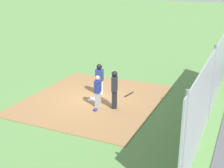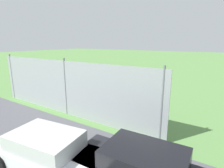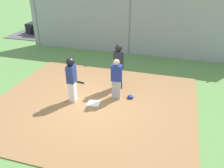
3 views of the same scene
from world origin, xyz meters
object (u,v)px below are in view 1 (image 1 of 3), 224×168
Objects in this scene: catcher at (98,91)px; umpire at (114,89)px; home_plate at (93,99)px; catcher_mask at (95,110)px; runner at (99,77)px; baseball_bat at (129,94)px.

catcher is 0.84× the size of umpire.
home_plate is 1.83× the size of catcher_mask.
runner is (1.31, 1.44, -0.02)m from umpire.
catcher is (-0.68, -0.61, 0.79)m from home_plate.
catcher reaches higher than home_plate.
catcher_mask reaches higher than home_plate.
baseball_bat is at bearing -120.49° from catcher.
catcher_mask is at bearing 175.56° from baseball_bat.
baseball_bat reaches higher than home_plate.
runner reaches higher than home_plate.
home_plate is at bearing 31.52° from catcher_mask.
home_plate is 0.26× the size of runner.
runner is at bearing -59.77° from umpire.
umpire is at bearing -169.68° from baseball_bat.
catcher_mask is at bearing 94.74° from catcher.
umpire reaches higher than baseball_bat.
runner is 6.95× the size of catcher_mask.
catcher_mask is (-2.55, 0.69, 0.03)m from baseball_bat.
baseball_bat is at bearing -46.66° from home_plate.
runner is (0.78, 0.03, 0.94)m from home_plate.
runner reaches higher than catcher_mask.
runner is at bearing 122.06° from baseball_bat.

